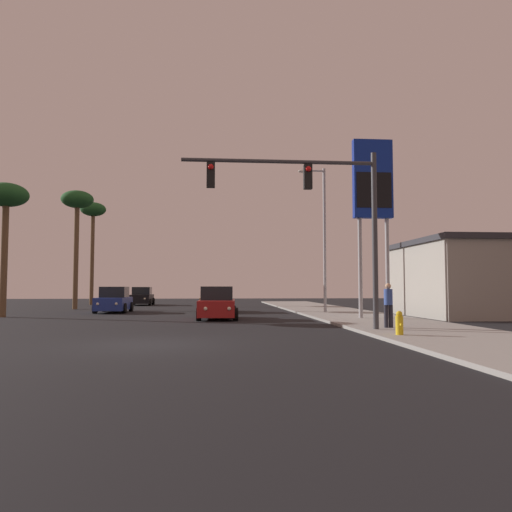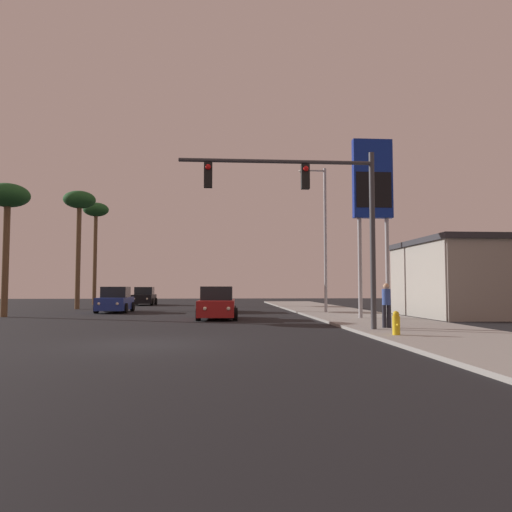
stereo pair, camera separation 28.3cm
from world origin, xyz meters
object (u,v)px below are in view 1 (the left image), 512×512
object	(u,v)px
pedestrian_on_sidewalk	(388,303)
fire_hydrant	(399,323)
street_lamp	(322,232)
car_black	(142,297)
traffic_light_mast	(320,203)
palm_tree_near	(6,201)
car_tan	(213,300)
car_red	(217,304)
palm_tree_mid	(77,206)
car_blue	(114,301)
gas_station_sign	(373,189)
palm_tree_far	(93,216)

from	to	relation	value
pedestrian_on_sidewalk	fire_hydrant	bearing A→B (deg)	-103.07
pedestrian_on_sidewalk	street_lamp	bearing A→B (deg)	89.22
car_black	pedestrian_on_sidewalk	distance (m)	31.55
traffic_light_mast	palm_tree_near	xyz separation A→B (m)	(-15.44, 10.79, 1.72)
car_tan	palm_tree_near	bearing A→B (deg)	22.79
car_black	car_red	bearing A→B (deg)	107.10
palm_tree_mid	car_black	bearing A→B (deg)	66.14
car_blue	gas_station_sign	size ratio (longest dim) A/B	0.48
pedestrian_on_sidewalk	palm_tree_far	size ratio (longest dim) A/B	0.17
car_tan	traffic_light_mast	distance (m)	16.70
palm_tree_near	palm_tree_mid	bearing A→B (deg)	83.34
traffic_light_mast	palm_tree_mid	xyz separation A→B (m)	(-14.27, 20.79, 3.10)
car_blue	street_lamp	xyz separation A→B (m)	(13.28, -2.88, 4.36)
pedestrian_on_sidewalk	palm_tree_far	world-z (taller)	palm_tree_far
gas_station_sign	palm_tree_far	size ratio (longest dim) A/B	0.92
car_red	car_black	size ratio (longest dim) A/B	1.00
gas_station_sign	palm_tree_near	distance (m)	20.03
street_lamp	palm_tree_mid	world-z (taller)	street_lamp
car_black	palm_tree_near	distance (m)	19.93
car_tan	palm_tree_far	size ratio (longest dim) A/B	0.44
traffic_light_mast	street_lamp	xyz separation A→B (m)	(2.90, 12.76, 0.40)
car_blue	palm_tree_mid	world-z (taller)	palm_tree_mid
car_red	palm_tree_near	bearing A→B (deg)	-10.48
palm_tree_mid	street_lamp	bearing A→B (deg)	-25.08
car_black	palm_tree_near	xyz separation A→B (m)	(-4.91, -18.46, 5.68)
palm_tree_mid	palm_tree_far	xyz separation A→B (m)	(-1.20, 10.00, 0.70)
gas_station_sign	fire_hydrant	xyz separation A→B (m)	(-2.07, -8.78, -6.13)
car_tan	palm_tree_far	distance (m)	20.51
fire_hydrant	palm_tree_mid	world-z (taller)	palm_tree_mid
gas_station_sign	fire_hydrant	world-z (taller)	gas_station_sign
car_black	pedestrian_on_sidewalk	xyz separation A→B (m)	(13.26, -28.62, 0.27)
car_tan	pedestrian_on_sidewalk	xyz separation A→B (m)	(6.62, -15.12, 0.27)
traffic_light_mast	palm_tree_near	size ratio (longest dim) A/B	0.96
fire_hydrant	palm_tree_near	bearing A→B (deg)	143.40
gas_station_sign	fire_hydrant	bearing A→B (deg)	-103.24
car_red	palm_tree_mid	size ratio (longest dim) A/B	0.48
car_blue	fire_hydrant	xyz separation A→B (m)	(12.46, -17.85, -0.27)
car_tan	palm_tree_mid	bearing A→B (deg)	-26.35
gas_station_sign	car_blue	bearing A→B (deg)	148.00
car_red	palm_tree_mid	xyz separation A→B (m)	(-10.59, 12.64, 7.05)
car_tan	car_red	bearing A→B (deg)	91.11
car_red	car_tan	bearing A→B (deg)	-86.29
car_blue	palm_tree_near	bearing A→B (deg)	43.19
car_black	palm_tree_far	world-z (taller)	palm_tree_far
car_tan	car_blue	world-z (taller)	same
traffic_light_mast	fire_hydrant	world-z (taller)	traffic_light_mast
palm_tree_near	traffic_light_mast	bearing A→B (deg)	-34.96
car_blue	palm_tree_far	world-z (taller)	palm_tree_far
car_blue	palm_tree_far	size ratio (longest dim) A/B	0.44
street_lamp	gas_station_sign	distance (m)	6.49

